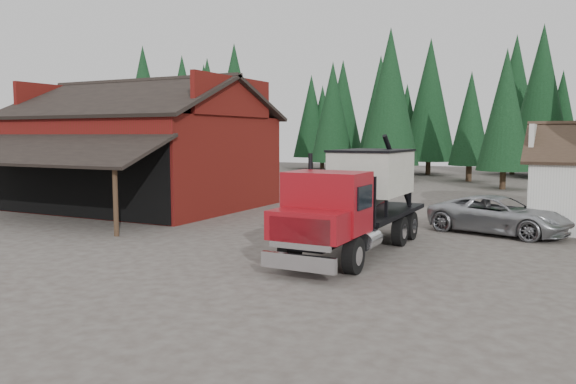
% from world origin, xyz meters
% --- Properties ---
extents(ground, '(120.00, 120.00, 0.00)m').
position_xyz_m(ground, '(0.00, 0.00, 0.00)').
color(ground, '#484039').
rests_on(ground, ground).
extents(red_barn, '(12.80, 13.63, 7.18)m').
position_xyz_m(red_barn, '(-11.00, 9.90, 2.69)').
color(red_barn, maroon).
rests_on(red_barn, ground).
extents(conifer_backdrop, '(76.00, 16.00, 16.00)m').
position_xyz_m(conifer_backdrop, '(0.00, 42.00, 0.00)').
color(conifer_backdrop, black).
rests_on(conifer_backdrop, ground).
extents(near_pine_a, '(4.40, 4.40, 11.40)m').
position_xyz_m(near_pine_a, '(-22.00, 28.00, 6.39)').
color(near_pine_a, '#382619').
rests_on(near_pine_a, ground).
extents(near_pine_b, '(3.96, 3.96, 10.40)m').
position_xyz_m(near_pine_b, '(6.00, 30.00, 5.89)').
color(near_pine_b, '#382619').
rests_on(near_pine_b, ground).
extents(near_pine_d, '(5.28, 5.28, 13.40)m').
position_xyz_m(near_pine_d, '(-4.00, 34.00, 7.39)').
color(near_pine_d, '#382619').
rests_on(near_pine_d, ground).
extents(feed_truck, '(2.66, 9.03, 4.07)m').
position_xyz_m(feed_truck, '(4.01, 3.58, 1.90)').
color(feed_truck, black).
rests_on(feed_truck, ground).
extents(silver_car, '(6.03, 3.91, 1.55)m').
position_xyz_m(silver_car, '(8.00, 9.62, 0.77)').
color(silver_car, '#A5A7AC').
rests_on(silver_car, ground).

